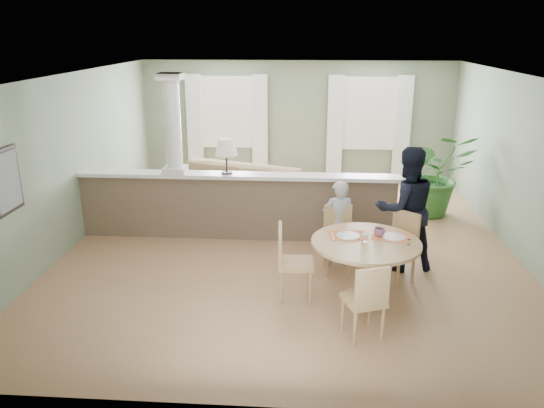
# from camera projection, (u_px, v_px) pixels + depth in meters

# --- Properties ---
(ground) EXTENTS (8.00, 8.00, 0.00)m
(ground) POSITION_uv_depth(u_px,v_px,m) (290.00, 243.00, 8.70)
(ground) COLOR tan
(ground) RESTS_ON ground
(room_shell) EXTENTS (7.02, 8.02, 2.71)m
(room_shell) POSITION_uv_depth(u_px,v_px,m) (291.00, 127.00, 8.73)
(room_shell) COLOR gray
(room_shell) RESTS_ON ground
(pony_wall) EXTENTS (5.32, 0.38, 2.70)m
(pony_wall) POSITION_uv_depth(u_px,v_px,m) (231.00, 197.00, 8.74)
(pony_wall) COLOR brown
(pony_wall) RESTS_ON ground
(sofa) EXTENTS (3.28, 2.12, 0.89)m
(sofa) POSITION_uv_depth(u_px,v_px,m) (233.00, 191.00, 9.96)
(sofa) COLOR #947651
(sofa) RESTS_ON ground
(houseplant) EXTENTS (1.60, 1.44, 1.57)m
(houseplant) POSITION_uv_depth(u_px,v_px,m) (434.00, 174.00, 9.86)
(houseplant) COLOR #2E6729
(houseplant) RESTS_ON ground
(dining_table) EXTENTS (1.37, 1.37, 0.93)m
(dining_table) POSITION_uv_depth(u_px,v_px,m) (366.00, 253.00, 6.67)
(dining_table) COLOR tan
(dining_table) RESTS_ON ground
(chair_far_boy) EXTENTS (0.45, 0.45, 0.94)m
(chair_far_boy) POSITION_uv_depth(u_px,v_px,m) (338.00, 235.00, 7.62)
(chair_far_boy) COLOR tan
(chair_far_boy) RESTS_ON ground
(chair_far_man) EXTENTS (0.63, 0.63, 0.98)m
(chair_far_man) POSITION_uv_depth(u_px,v_px,m) (400.00, 244.00, 7.27)
(chair_far_man) COLOR tan
(chair_far_man) RESTS_ON ground
(chair_near) EXTENTS (0.53, 0.53, 0.92)m
(chair_near) POSITION_uv_depth(u_px,v_px,m) (367.00, 298.00, 5.85)
(chair_near) COLOR tan
(chair_near) RESTS_ON ground
(chair_side) EXTENTS (0.47, 0.47, 0.99)m
(chair_side) POSITION_uv_depth(u_px,v_px,m) (290.00, 259.00, 6.78)
(chair_side) COLOR tan
(chair_side) RESTS_ON ground
(child_person) EXTENTS (0.52, 0.38, 1.30)m
(child_person) POSITION_uv_depth(u_px,v_px,m) (338.00, 223.00, 7.73)
(child_person) COLOR #A0A1A6
(child_person) RESTS_ON ground
(man_person) EXTENTS (1.00, 0.85, 1.81)m
(man_person) POSITION_uv_depth(u_px,v_px,m) (406.00, 209.00, 7.54)
(man_person) COLOR black
(man_person) RESTS_ON ground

